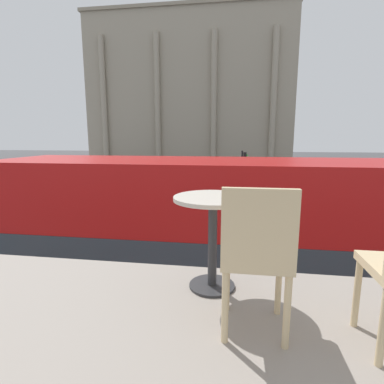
# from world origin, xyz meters

# --- Properties ---
(double_decker_bus) EXTENTS (10.32, 2.73, 4.16)m
(double_decker_bus) POSITION_xyz_m (0.65, 3.83, 2.33)
(double_decker_bus) COLOR black
(double_decker_bus) RESTS_ON ground_plane
(cafe_dining_table) EXTENTS (0.60, 0.60, 0.73)m
(cafe_dining_table) POSITION_xyz_m (0.53, -0.35, 4.00)
(cafe_dining_table) COLOR #2D2D30
(cafe_dining_table) RESTS_ON cafe_floor_slab
(cafe_chair_0) EXTENTS (0.40, 0.40, 0.91)m
(cafe_chair_0) POSITION_xyz_m (0.82, -0.89, 3.99)
(cafe_chair_0) COLOR #D1B789
(cafe_chair_0) RESTS_ON cafe_floor_slab
(plaza_building_left) EXTENTS (34.16, 17.14, 24.68)m
(plaza_building_left) POSITION_xyz_m (-7.52, 53.63, 12.34)
(plaza_building_left) COLOR #A39984
(plaza_building_left) RESTS_ON ground_plane
(traffic_light_near) EXTENTS (0.42, 0.24, 3.40)m
(traffic_light_near) POSITION_xyz_m (-3.24, 9.18, 2.24)
(traffic_light_near) COLOR black
(traffic_light_near) RESTS_ON ground_plane
(traffic_light_mid) EXTENTS (0.42, 0.24, 3.79)m
(traffic_light_mid) POSITION_xyz_m (1.12, 17.50, 2.48)
(traffic_light_mid) COLOR black
(traffic_light_mid) RESTS_ON ground_plane
(pedestrian_grey) EXTENTS (0.32, 0.32, 1.68)m
(pedestrian_grey) POSITION_xyz_m (-0.14, 23.82, 0.96)
(pedestrian_grey) COLOR #282B33
(pedestrian_grey) RESTS_ON ground_plane
(pedestrian_black) EXTENTS (0.32, 0.32, 1.61)m
(pedestrian_black) POSITION_xyz_m (1.11, 18.31, 0.92)
(pedestrian_black) COLOR #282B33
(pedestrian_black) RESTS_ON ground_plane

